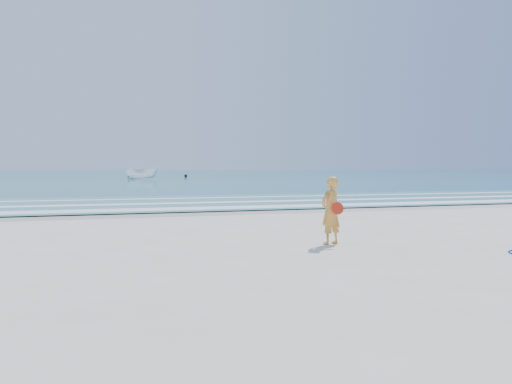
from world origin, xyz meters
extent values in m
plane|color=silver|center=(0.00, 0.00, 0.00)|extent=(400.00, 400.00, 0.00)
cube|color=#B2A893|center=(0.00, 9.00, 0.00)|extent=(400.00, 2.40, 0.00)
cube|color=#19727F|center=(0.00, 105.00, 0.02)|extent=(400.00, 190.00, 0.04)
cube|color=#59B7AD|center=(0.00, 14.00, 0.04)|extent=(400.00, 10.00, 0.01)
cube|color=white|center=(0.00, 10.30, 0.05)|extent=(400.00, 1.40, 0.01)
cube|color=white|center=(0.00, 13.20, 0.05)|extent=(400.00, 0.90, 0.01)
cube|color=white|center=(0.00, 16.50, 0.05)|extent=(400.00, 0.60, 0.01)
imported|color=white|center=(0.13, 54.10, 0.83)|extent=(4.31, 2.34, 1.58)
sphere|color=black|center=(7.07, 64.31, 0.27)|extent=(0.46, 0.46, 0.46)
imported|color=orange|center=(0.84, 0.90, 0.74)|extent=(0.64, 0.54, 1.48)
cylinder|color=red|center=(0.92, 0.72, 0.80)|extent=(0.27, 0.08, 0.27)
camera|label=1|loc=(-3.78, -9.00, 1.71)|focal=35.00mm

